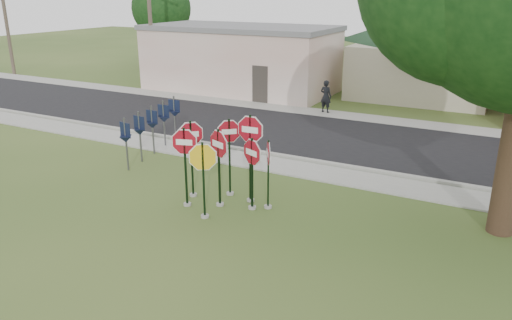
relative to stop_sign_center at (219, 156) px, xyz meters
The scene contains 20 objects.
ground 2.15m from the stop_sign_center, 78.05° to the right, with size 120.00×120.00×0.00m, color #314C1C.
sidewalk_near 4.43m from the stop_sign_center, 85.97° to the left, with size 60.00×1.60×0.06m, color gray.
road 8.78m from the stop_sign_center, 88.07° to the left, with size 60.00×7.00×0.04m, color black.
sidewalk_far 13.03m from the stop_sign_center, 88.71° to the left, with size 60.00×1.60×0.06m, color gray.
curb 5.36m from the stop_sign_center, 86.75° to the left, with size 60.00×0.20×0.14m, color gray.
stop_sign_center is the anchor object (origin of this frame).
stop_sign_yellow 0.95m from the stop_sign_center, 86.38° to the right, with size 0.98×0.56×2.43m.
stop_sign_left 1.02m from the stop_sign_center, 152.03° to the right, with size 1.05×0.35×2.61m.
stop_sign_right 1.05m from the stop_sign_center, 14.16° to the left, with size 1.01×0.45×2.36m.
stop_sign_back_right 1.04m from the stop_sign_center, 47.04° to the left, with size 1.17×0.24×2.94m.
stop_sign_back_left 0.92m from the stop_sign_center, 100.63° to the left, with size 0.80×0.66×2.66m.
stop_sign_far_right 1.52m from the stop_sign_center, 20.88° to the left, with size 0.54×0.85×2.28m.
stop_sign_far_left 1.19m from the stop_sign_center, 168.72° to the left, with size 0.79×0.77×2.64m.
route_sign_row 6.00m from the stop_sign_center, 148.54° to the left, with size 1.43×4.63×2.00m.
building_stucco 18.77m from the stop_sign_center, 117.64° to the left, with size 12.20×6.20×4.20m.
building_house 20.85m from the stop_sign_center, 83.65° to the left, with size 11.60×11.60×6.20m.
utility_pole_near 19.76m from the stop_sign_center, 134.76° to the left, with size 2.20×0.26×9.50m.
utility_pole_far 31.12m from the stop_sign_center, 153.48° to the left, with size 2.20×0.26×9.00m.
bg_tree_left 30.18m from the stop_sign_center, 131.06° to the left, with size 4.90×4.90×7.35m.
pedestrian 13.17m from the stop_sign_center, 96.22° to the left, with size 0.64×0.42×1.74m, color black.
Camera 1 is at (7.38, -10.67, 6.38)m, focal length 35.00 mm.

